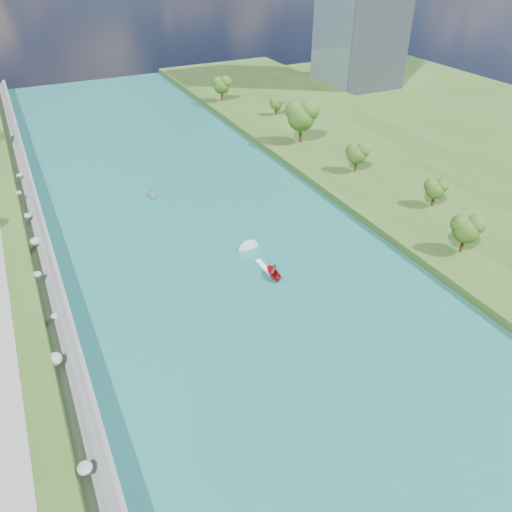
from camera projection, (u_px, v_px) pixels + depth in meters
ground at (268, 319)px, 68.43m from camera, size 260.00×260.00×0.00m
river_water at (213, 249)px, 83.34m from camera, size 55.00×240.00×0.10m
berm_east at (439, 187)px, 101.23m from camera, size 44.00×240.00×1.50m
riprap_bank at (49, 284)px, 72.16m from camera, size 3.99×236.00×4.14m
trees_east at (323, 136)px, 110.77m from camera, size 13.49×139.26×11.86m
motorboat at (268, 268)px, 77.57m from camera, size 3.60×18.66×2.24m
raft at (152, 195)px, 98.91m from camera, size 2.25×2.89×1.64m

